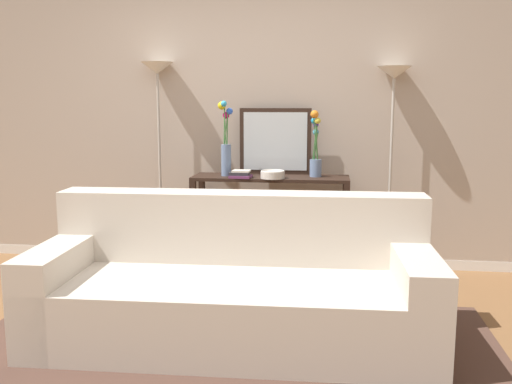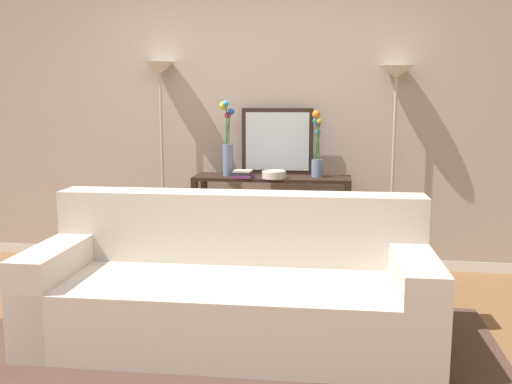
% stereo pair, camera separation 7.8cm
% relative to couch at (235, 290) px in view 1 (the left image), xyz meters
% --- Properties ---
extents(ground_plane, '(16.00, 16.00, 0.02)m').
position_rel_couch_xyz_m(ground_plane, '(-0.22, -0.23, -0.32)').
color(ground_plane, brown).
extents(back_wall, '(12.00, 0.15, 2.74)m').
position_rel_couch_xyz_m(back_wall, '(-0.22, 1.73, 1.06)').
color(back_wall, white).
rests_on(back_wall, ground).
extents(area_rug, '(3.22, 1.74, 0.01)m').
position_rel_couch_xyz_m(area_rug, '(0.00, -0.17, -0.30)').
color(area_rug, '#51382D').
rests_on(area_rug, ground).
extents(couch, '(2.43, 1.03, 0.88)m').
position_rel_couch_xyz_m(couch, '(0.00, 0.00, 0.00)').
color(couch, beige).
rests_on(couch, ground).
extents(console_table, '(1.32, 0.39, 0.84)m').
position_rel_couch_xyz_m(console_table, '(0.07, 1.39, 0.27)').
color(console_table, black).
rests_on(console_table, ground).
extents(floor_lamp_left, '(0.28, 0.28, 1.81)m').
position_rel_couch_xyz_m(floor_lamp_left, '(-0.94, 1.53, 1.11)').
color(floor_lamp_left, '#B7B2A8').
rests_on(floor_lamp_left, ground).
extents(floor_lamp_right, '(0.28, 0.28, 1.76)m').
position_rel_couch_xyz_m(floor_lamp_right, '(1.08, 1.53, 1.07)').
color(floor_lamp_right, '#B7B2A8').
rests_on(floor_lamp_right, ground).
extents(wall_mirror, '(0.62, 0.02, 0.57)m').
position_rel_couch_xyz_m(wall_mirror, '(0.10, 1.55, 0.82)').
color(wall_mirror, black).
rests_on(wall_mirror, console_table).
extents(vase_tall_flowers, '(0.12, 0.12, 0.63)m').
position_rel_couch_xyz_m(vase_tall_flowers, '(-0.31, 1.38, 0.80)').
color(vase_tall_flowers, '#6B84AD').
rests_on(vase_tall_flowers, console_table).
extents(vase_short_flowers, '(0.10, 0.12, 0.56)m').
position_rel_couch_xyz_m(vase_short_flowers, '(0.45, 1.42, 0.75)').
color(vase_short_flowers, '#6B84AD').
rests_on(vase_short_flowers, console_table).
extents(fruit_bowl, '(0.20, 0.20, 0.07)m').
position_rel_couch_xyz_m(fruit_bowl, '(0.10, 1.27, 0.57)').
color(fruit_bowl, silver).
rests_on(fruit_bowl, console_table).
extents(book_stack, '(0.18, 0.17, 0.06)m').
position_rel_couch_xyz_m(book_stack, '(-0.17, 1.27, 0.56)').
color(book_stack, '#6B3360').
rests_on(book_stack, console_table).
extents(book_row_under_console, '(0.28, 0.17, 0.13)m').
position_rel_couch_xyz_m(book_row_under_console, '(-0.33, 1.39, -0.25)').
color(book_row_under_console, gold).
rests_on(book_row_under_console, ground).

